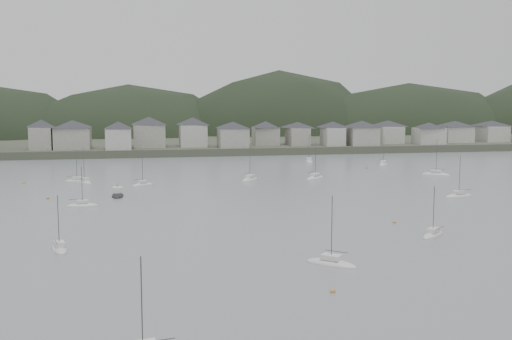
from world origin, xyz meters
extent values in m
plane|color=slate|center=(0.00, 0.00, 0.00)|extent=(900.00, 900.00, 0.00)
cube|color=#383D2D|center=(0.00, 295.00, 1.50)|extent=(900.00, 250.00, 3.00)
ellipsoid|color=black|center=(-32.30, 272.87, -9.97)|extent=(132.08, 90.41, 79.74)
ellipsoid|color=black|center=(50.65, 272.93, -12.68)|extent=(133.88, 88.37, 101.41)
ellipsoid|color=black|center=(125.95, 267.91, -10.32)|extent=(165.81, 81.78, 82.55)
cube|color=gray|center=(-65.00, 181.96, 7.29)|extent=(8.34, 12.91, 8.59)
pyramid|color=#2C2C31|center=(-65.00, 181.96, 13.09)|extent=(15.78, 15.78, 3.01)
cube|color=gray|center=(-53.32, 181.32, 7.18)|extent=(13.68, 13.35, 8.36)
pyramid|color=#2C2C31|center=(-53.32, 181.32, 12.82)|extent=(20.07, 20.07, 2.93)
cube|color=#A3A199|center=(-35.57, 176.02, 7.04)|extent=(9.78, 10.20, 8.08)
pyramid|color=#2C2C31|center=(-35.57, 176.02, 12.49)|extent=(14.83, 14.83, 2.83)
cube|color=gray|center=(-23.51, 185.65, 7.55)|extent=(12.59, 13.33, 9.09)
pyramid|color=#2C2C31|center=(-23.51, 185.65, 13.68)|extent=(19.24, 19.24, 3.18)
cube|color=#A3A199|center=(-5.75, 184.10, 7.43)|extent=(10.74, 12.17, 8.87)
pyramid|color=#2C2C31|center=(-5.75, 184.10, 13.42)|extent=(17.01, 17.01, 3.10)
cube|color=gray|center=(9.92, 177.53, 6.85)|extent=(11.63, 12.09, 7.69)
pyramid|color=#2C2C31|center=(9.92, 177.53, 12.04)|extent=(17.61, 17.61, 2.69)
cube|color=gray|center=(25.25, 186.19, 6.72)|extent=(10.37, 9.35, 7.44)
pyramid|color=#2C2C31|center=(25.25, 186.19, 11.74)|extent=(14.65, 14.65, 2.60)
cube|color=gray|center=(38.63, 183.79, 6.61)|extent=(8.24, 12.20, 7.22)
pyramid|color=#2C2C31|center=(38.63, 183.79, 11.48)|extent=(15.17, 15.17, 2.53)
cube|color=#A3A199|center=(52.50, 178.55, 6.73)|extent=(8.06, 10.91, 7.46)
pyramid|color=#2C2C31|center=(52.50, 178.55, 11.77)|extent=(14.08, 14.08, 2.61)
cube|color=gray|center=(64.81, 177.06, 6.83)|extent=(11.73, 11.78, 7.66)
pyramid|color=#2C2C31|center=(64.81, 177.06, 12.00)|extent=(17.46, 17.46, 2.68)
cube|color=#A3A199|center=(80.64, 186.91, 6.67)|extent=(10.19, 13.02, 7.33)
pyramid|color=#2C2C31|center=(80.64, 186.91, 11.62)|extent=(17.23, 17.23, 2.57)
cube|color=#A3A199|center=(95.55, 178.06, 6.44)|extent=(11.70, 9.81, 6.88)
pyramid|color=#2C2C31|center=(95.55, 178.06, 11.08)|extent=(15.97, 15.97, 2.41)
cube|color=#A3A199|center=(112.40, 186.91, 6.50)|extent=(12.83, 12.48, 7.00)
pyramid|color=#2C2C31|center=(112.40, 186.91, 11.22)|extent=(18.79, 18.79, 2.45)
cube|color=#A3A199|center=(130.73, 187.42, 6.48)|extent=(11.07, 13.50, 6.97)
pyramid|color=#2C2C31|center=(130.73, 187.42, 11.19)|extent=(18.25, 18.25, 2.44)
ellipsoid|color=silver|center=(-1.45, 8.32, 0.05)|extent=(7.68, 7.25, 1.60)
cube|color=silver|center=(-1.45, 8.32, 1.15)|extent=(3.26, 3.18, 0.70)
cylinder|color=#3F3F42|center=(-1.45, 8.32, 5.21)|extent=(0.12, 0.12, 10.01)
cylinder|color=#3F3F42|center=(-0.37, 9.28, 1.70)|extent=(2.75, 2.48, 0.10)
ellipsoid|color=silver|center=(55.74, 130.30, 0.05)|extent=(6.51, 7.99, 1.58)
cube|color=silver|center=(55.74, 130.30, 1.14)|extent=(2.99, 3.27, 0.70)
cylinder|color=#3F3F42|center=(55.74, 130.30, 5.15)|extent=(0.12, 0.12, 9.90)
cylinder|color=#3F3F42|center=(54.95, 131.49, 1.69)|extent=(2.06, 3.02, 0.10)
ellipsoid|color=silver|center=(3.02, 100.35, 0.05)|extent=(7.12, 8.34, 1.68)
cube|color=silver|center=(3.02, 100.35, 1.19)|extent=(3.22, 3.45, 0.70)
cylinder|color=#3F3F42|center=(3.02, 100.35, 5.44)|extent=(0.12, 0.12, 10.47)
cylinder|color=#3F3F42|center=(2.12, 101.57, 1.74)|extent=(2.31, 3.10, 0.10)
cylinder|color=#3F3F42|center=(-28.94, -20.00, 5.02)|extent=(0.12, 0.12, 9.64)
ellipsoid|color=silver|center=(21.83, 23.27, 0.05)|extent=(6.64, 6.13, 1.37)
cube|color=silver|center=(21.83, 23.27, 1.04)|extent=(2.81, 2.71, 0.70)
cylinder|color=#3F3F42|center=(21.83, 23.27, 4.49)|extent=(0.12, 0.12, 8.58)
cylinder|color=#3F3F42|center=(22.76, 22.47, 1.59)|extent=(2.41, 2.09, 0.10)
ellipsoid|color=silver|center=(47.44, 61.75, 0.05)|extent=(8.11, 4.03, 1.55)
cube|color=silver|center=(47.44, 61.75, 1.13)|extent=(3.01, 2.23, 0.70)
cylinder|color=#3F3F42|center=(47.44, 61.75, 5.05)|extent=(0.12, 0.12, 9.71)
cylinder|color=#3F3F42|center=(48.80, 61.46, 1.68)|extent=(3.44, 0.82, 0.10)
ellipsoid|color=silver|center=(-27.44, 95.49, 0.05)|extent=(6.65, 5.21, 1.31)
cube|color=silver|center=(-27.44, 95.49, 1.00)|extent=(2.70, 2.42, 0.70)
cylinder|color=#3F3F42|center=(-27.44, 95.49, 4.28)|extent=(0.12, 0.12, 8.16)
cylinder|color=#3F3F42|center=(-28.44, 96.11, 1.55)|extent=(2.55, 1.63, 0.10)
ellipsoid|color=silver|center=(32.84, 144.57, 0.05)|extent=(3.52, 8.13, 1.57)
cube|color=silver|center=(32.84, 144.57, 1.14)|extent=(2.07, 2.96, 0.70)
cylinder|color=#3F3F42|center=(32.84, 144.57, 5.12)|extent=(0.12, 0.12, 9.84)
cylinder|color=#3F3F42|center=(32.65, 145.97, 1.69)|extent=(0.56, 3.52, 0.10)
ellipsoid|color=silver|center=(-43.37, 103.46, 0.05)|extent=(5.55, 7.57, 1.47)
cube|color=silver|center=(-43.37, 103.46, 1.08)|extent=(2.64, 3.03, 0.70)
cylinder|color=#3F3F42|center=(-43.37, 103.46, 4.78)|extent=(0.12, 0.12, 9.17)
cylinder|color=#3F3F42|center=(-44.00, 102.30, 1.63)|extent=(1.65, 2.95, 0.10)
ellipsoid|color=silver|center=(-41.49, 24.87, 0.05)|extent=(3.90, 7.25, 1.38)
cube|color=silver|center=(-41.49, 24.87, 1.04)|extent=(2.09, 2.73, 0.70)
cylinder|color=#3F3F42|center=(-41.49, 24.87, 4.52)|extent=(0.12, 0.12, 8.64)
cylinder|color=#3F3F42|center=(-41.81, 23.67, 1.59)|extent=(0.89, 3.03, 0.10)
ellipsoid|color=silver|center=(-45.62, 106.45, 0.05)|extent=(7.41, 4.12, 1.41)
cube|color=silver|center=(-45.62, 106.45, 1.06)|extent=(2.80, 2.18, 0.70)
cylinder|color=#3F3F42|center=(-45.62, 106.45, 4.61)|extent=(0.12, 0.12, 8.83)
cylinder|color=#3F3F42|center=(-46.84, 106.10, 1.61)|extent=(3.08, 0.97, 0.10)
ellipsoid|color=silver|center=(60.84, 100.81, 0.05)|extent=(8.59, 7.22, 1.72)
cube|color=silver|center=(60.84, 100.81, 1.21)|extent=(3.55, 3.28, 0.70)
cylinder|color=#3F3F42|center=(60.84, 100.81, 5.57)|extent=(0.12, 0.12, 10.74)
cylinder|color=#3F3F42|center=(62.10, 101.71, 1.76)|extent=(3.21, 2.32, 0.10)
ellipsoid|color=silver|center=(-40.98, 65.23, 0.05)|extent=(7.02, 2.46, 1.39)
cube|color=silver|center=(-40.98, 65.23, 1.04)|extent=(2.48, 1.61, 0.70)
cylinder|color=#3F3F42|center=(-40.98, 65.23, 4.54)|extent=(0.12, 0.12, 8.68)
cylinder|color=#3F3F42|center=(-42.23, 65.18, 1.59)|extent=(3.13, 0.21, 0.10)
ellipsoid|color=silver|center=(22.45, 100.15, 0.05)|extent=(8.01, 7.72, 1.69)
cube|color=silver|center=(22.45, 100.15, 1.19)|extent=(3.42, 3.37, 0.70)
cylinder|color=#3F3F42|center=(22.45, 100.15, 5.47)|extent=(0.12, 0.12, 10.54)
cylinder|color=#3F3F42|center=(21.34, 101.18, 1.74)|extent=(2.84, 2.66, 0.10)
ellipsoid|color=black|center=(-33.70, 77.83, 0.05)|extent=(2.89, 7.86, 1.72)
cube|color=silver|center=(-33.70, 77.83, 1.56)|extent=(2.21, 2.37, 1.40)
cylinder|color=#3F3F42|center=(-33.70, 77.83, 2.46)|extent=(0.10, 0.10, 1.20)
sphere|color=#BD803F|center=(-59.88, 105.49, 0.15)|extent=(0.70, 0.70, 0.70)
sphere|color=#BD803F|center=(46.32, 121.62, 0.15)|extent=(0.70, 0.70, 0.70)
sphere|color=#BD803F|center=(-5.16, -4.20, 0.15)|extent=(0.70, 0.70, 0.70)
sphere|color=#BD803F|center=(19.62, 35.09, 0.15)|extent=(0.70, 0.70, 0.70)
sphere|color=#BD803F|center=(-49.87, 77.18, 0.15)|extent=(0.70, 0.70, 0.70)
camera|label=1|loc=(-29.21, -79.05, 24.94)|focal=44.90mm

